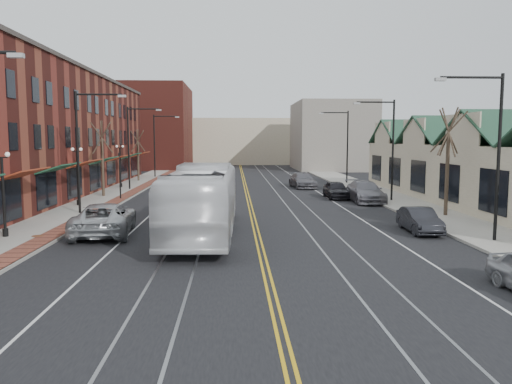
{
  "coord_description": "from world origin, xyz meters",
  "views": [
    {
      "loc": [
        -1.22,
        -17.42,
        5.08
      ],
      "look_at": [
        0.06,
        11.28,
        2.0
      ],
      "focal_mm": 35.0,
      "sensor_mm": 36.0,
      "label": 1
    }
  ],
  "objects": [
    {
      "name": "sidewalk_right",
      "position": [
        12.0,
        20.0,
        0.07
      ],
      "size": [
        4.0,
        120.0,
        0.15
      ],
      "primitive_type": "cube",
      "color": "gray",
      "rests_on": "ground"
    },
    {
      "name": "streetlight_r_1",
      "position": [
        11.05,
        22.0,
        5.03
      ],
      "size": [
        3.33,
        0.25,
        8.0
      ],
      "color": "black",
      "rests_on": "sidewalk_right"
    },
    {
      "name": "ground",
      "position": [
        0.0,
        0.0,
        0.0
      ],
      "size": [
        160.0,
        160.0,
        0.0
      ],
      "primitive_type": "plane",
      "color": "black",
      "rests_on": "ground"
    },
    {
      "name": "tree_left_near",
      "position": [
        -12.5,
        26.0,
        3.51
      ],
      "size": [
        1.78,
        1.37,
        6.48
      ],
      "color": "#382B21",
      "rests_on": "sidewalk_left"
    },
    {
      "name": "tree_left_far",
      "position": [
        -12.5,
        42.0,
        3.28
      ],
      "size": [
        1.66,
        1.28,
        6.02
      ],
      "color": "#382B21",
      "rests_on": "sidewalk_left"
    },
    {
      "name": "streetlight_r_0",
      "position": [
        11.05,
        6.0,
        5.03
      ],
      "size": [
        3.33,
        0.25,
        8.0
      ],
      "color": "black",
      "rests_on": "sidewalk_right"
    },
    {
      "name": "parked_suv",
      "position": [
        -8.08,
        8.99,
        0.85
      ],
      "size": [
        3.4,
        6.39,
        1.71
      ],
      "primitive_type": "imported",
      "rotation": [
        0.0,
        0.0,
        3.24
      ],
      "color": "#AFB3B7",
      "rests_on": "ground"
    },
    {
      "name": "distant_car_left",
      "position": [
        -3.17,
        46.22,
        0.8
      ],
      "size": [
        1.84,
        4.92,
        1.61
      ],
      "primitive_type": "imported",
      "rotation": [
        0.0,
        0.0,
        3.11
      ],
      "color": "black",
      "rests_on": "ground"
    },
    {
      "name": "parked_car_d",
      "position": [
        7.5,
        24.5,
        0.75
      ],
      "size": [
        1.79,
        4.39,
        1.49
      ],
      "primitive_type": "imported",
      "rotation": [
        0.0,
        0.0,
        0.01
      ],
      "color": "black",
      "rests_on": "ground"
    },
    {
      "name": "backdrop_mid",
      "position": [
        0.0,
        85.0,
        4.5
      ],
      "size": [
        22.0,
        14.0,
        9.0
      ],
      "primitive_type": "cube",
      "color": "#B5AB8B",
      "rests_on": "ground"
    },
    {
      "name": "lamppost_l_2",
      "position": [
        -12.8,
        20.0,
        2.2
      ],
      "size": [
        0.84,
        0.28,
        4.27
      ],
      "color": "black",
      "rests_on": "sidewalk_left"
    },
    {
      "name": "parked_car_b",
      "position": [
        8.86,
        8.9,
        0.67
      ],
      "size": [
        1.55,
        4.11,
        1.34
      ],
      "primitive_type": "imported",
      "rotation": [
        0.0,
        0.0,
        -0.03
      ],
      "color": "black",
      "rests_on": "ground"
    },
    {
      "name": "backdrop_right",
      "position": [
        15.0,
        65.0,
        5.5
      ],
      "size": [
        12.0,
        16.0,
        11.0
      ],
      "primitive_type": "cube",
      "color": "slate",
      "rests_on": "ground"
    },
    {
      "name": "building_right",
      "position": [
        18.0,
        20.0,
        2.3
      ],
      "size": [
        8.0,
        36.0,
        4.6
      ],
      "primitive_type": "cube",
      "color": "#B5AB8B",
      "rests_on": "ground"
    },
    {
      "name": "parked_car_c",
      "position": [
        9.3,
        21.84,
        0.84
      ],
      "size": [
        2.37,
        5.8,
        1.68
      ],
      "primitive_type": "imported",
      "rotation": [
        0.0,
        0.0,
        -0.0
      ],
      "color": "slate",
      "rests_on": "ground"
    },
    {
      "name": "building_left",
      "position": [
        -19.0,
        27.0,
        5.5
      ],
      "size": [
        10.0,
        50.0,
        11.0
      ],
      "primitive_type": "cube",
      "color": "maroon",
      "rests_on": "ground"
    },
    {
      "name": "streetlight_l_2",
      "position": [
        -11.05,
        32.0,
        5.03
      ],
      "size": [
        3.33,
        0.25,
        8.0
      ],
      "color": "black",
      "rests_on": "sidewalk_left"
    },
    {
      "name": "traffic_signal",
      "position": [
        -10.6,
        24.0,
        2.35
      ],
      "size": [
        0.18,
        0.15,
        3.8
      ],
      "color": "black",
      "rests_on": "sidewalk_left"
    },
    {
      "name": "tree_right_mid",
      "position": [
        12.5,
        14.0,
        3.75
      ],
      "size": [
        1.9,
        1.46,
        6.93
      ],
      "color": "#382B21",
      "rests_on": "sidewalk_right"
    },
    {
      "name": "streetlight_l_1",
      "position": [
        -11.05,
        16.0,
        5.03
      ],
      "size": [
        3.33,
        0.25,
        8.0
      ],
      "color": "black",
      "rests_on": "sidewalk_left"
    },
    {
      "name": "lamppost_l_3",
      "position": [
        -12.8,
        34.0,
        2.2
      ],
      "size": [
        0.84,
        0.28,
        4.27
      ],
      "color": "black",
      "rests_on": "sidewalk_left"
    },
    {
      "name": "distant_car_far",
      "position": [
        -8.5,
        59.29,
        0.73
      ],
      "size": [
        1.93,
        4.38,
        1.47
      ],
      "primitive_type": "imported",
      "rotation": [
        0.0,
        0.0,
        3.09
      ],
      "color": "silver",
      "rests_on": "ground"
    },
    {
      "name": "streetlight_r_2",
      "position": [
        11.05,
        38.0,
        5.03
      ],
      "size": [
        3.33,
        0.25,
        8.0
      ],
      "color": "black",
      "rests_on": "sidewalk_right"
    },
    {
      "name": "sidewalk_left",
      "position": [
        -12.0,
        20.0,
        0.07
      ],
      "size": [
        4.0,
        120.0,
        0.15
      ],
      "primitive_type": "cube",
      "color": "gray",
      "rests_on": "ground"
    },
    {
      "name": "lamppost_l_1",
      "position": [
        -12.8,
        8.0,
        2.2
      ],
      "size": [
        0.84,
        0.28,
        4.27
      ],
      "color": "black",
      "rests_on": "sidewalk_left"
    },
    {
      "name": "distant_car_right",
      "position": [
        5.9,
        33.72,
        0.77
      ],
      "size": [
        2.65,
        5.49,
        1.54
      ],
      "primitive_type": "imported",
      "rotation": [
        0.0,
        0.0,
        0.1
      ],
      "color": "#5C5B61",
      "rests_on": "ground"
    },
    {
      "name": "transit_bus",
      "position": [
        -2.85,
        8.65,
        1.85
      ],
      "size": [
        3.44,
        13.35,
        3.7
      ],
      "primitive_type": "imported",
      "rotation": [
        0.0,
        0.0,
        3.12
      ],
      "color": "white",
      "rests_on": "ground"
    },
    {
      "name": "manhole_far",
      "position": [
        -11.2,
        8.0,
        0.16
      ],
      "size": [
        0.6,
        0.6,
        0.02
      ],
      "primitive_type": "cylinder",
      "color": "#592D19",
      "rests_on": "sidewalk_left"
    },
    {
      "name": "backdrop_left",
      "position": [
        -16.0,
        70.0,
        7.0
      ],
      "size": [
        14.0,
        18.0,
        14.0
      ],
      "primitive_type": "cube",
      "color": "maroon",
      "rests_on": "ground"
    },
    {
      "name": "streetlight_l_3",
      "position": [
        -11.05,
        48.0,
        5.03
      ],
      "size": [
        3.33,
        0.25,
        8.0
      ],
      "color": "black",
      "rests_on": "sidewalk_left"
    }
  ]
}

